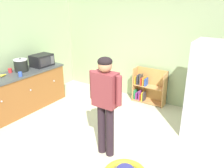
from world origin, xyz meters
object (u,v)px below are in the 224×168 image
object	(u,v)px
microwave	(42,60)
refrigerator	(210,91)
standing_person	(105,98)
kitchen_counter	(22,91)
banana_bunch	(3,75)
blue_cup	(20,74)
red_cup	(10,70)
crock_pot	(21,65)
bookshelf	(148,88)

from	to	relation	value
microwave	refrigerator	bearing A→B (deg)	8.68
standing_person	kitchen_counter	bearing A→B (deg)	173.93
refrigerator	banana_bunch	bearing A→B (deg)	-157.77
banana_bunch	blue_cup	xyz separation A→B (m)	(0.30, 0.21, 0.02)
banana_bunch	kitchen_counter	bearing A→B (deg)	78.05
microwave	blue_cup	size ratio (longest dim) A/B	5.05
refrigerator	blue_cup	world-z (taller)	refrigerator
microwave	blue_cup	distance (m)	0.81
kitchen_counter	red_cup	xyz separation A→B (m)	(-0.18, -0.09, 0.50)
microwave	crock_pot	size ratio (longest dim) A/B	1.59
standing_person	blue_cup	world-z (taller)	standing_person
kitchen_counter	refrigerator	xyz separation A→B (m)	(3.74, 1.22, 0.44)
red_cup	blue_cup	distance (m)	0.41
kitchen_counter	crock_pot	distance (m)	0.60
refrigerator	banana_bunch	world-z (taller)	refrigerator
standing_person	banana_bunch	distance (m)	2.57
refrigerator	microwave	size ratio (longest dim) A/B	3.71
red_cup	blue_cup	xyz separation A→B (m)	(0.41, -0.04, 0.00)
crock_pot	banana_bunch	xyz separation A→B (m)	(-0.01, -0.45, -0.11)
microwave	red_cup	size ratio (longest dim) A/B	5.05
kitchen_counter	bookshelf	bearing A→B (deg)	41.19
bookshelf	banana_bunch	xyz separation A→B (m)	(-2.30, -2.29, 0.55)
kitchen_counter	blue_cup	world-z (taller)	blue_cup
microwave	banana_bunch	world-z (taller)	microwave
kitchen_counter	crock_pot	bearing A→B (deg)	119.08
kitchen_counter	blue_cup	xyz separation A→B (m)	(0.22, -0.13, 0.50)
kitchen_counter	microwave	bearing A→B (deg)	89.51
microwave	kitchen_counter	bearing A→B (deg)	-90.49
refrigerator	standing_person	distance (m)	1.94
standing_person	red_cup	bearing A→B (deg)	176.32
bookshelf	red_cup	bearing A→B (deg)	-139.73
crock_pot	banana_bunch	world-z (taller)	crock_pot
refrigerator	blue_cup	bearing A→B (deg)	-159.00
refrigerator	bookshelf	bearing A→B (deg)	154.09
crock_pot	red_cup	world-z (taller)	crock_pot
blue_cup	microwave	bearing A→B (deg)	105.69
standing_person	crock_pot	xyz separation A→B (m)	(-2.56, 0.38, 0.03)
banana_bunch	blue_cup	bearing A→B (deg)	35.17
kitchen_counter	standing_person	world-z (taller)	standing_person
microwave	red_cup	xyz separation A→B (m)	(-0.19, -0.74, -0.09)
microwave	banana_bunch	xyz separation A→B (m)	(-0.08, -0.99, -0.11)
refrigerator	standing_person	bearing A→B (deg)	-129.97
bookshelf	red_cup	world-z (taller)	red_cup
kitchen_counter	red_cup	size ratio (longest dim) A/B	22.02
standing_person	red_cup	size ratio (longest dim) A/B	17.50
microwave	blue_cup	world-z (taller)	microwave
standing_person	microwave	bearing A→B (deg)	159.87
red_cup	kitchen_counter	bearing A→B (deg)	26.94
standing_person	refrigerator	bearing A→B (deg)	50.03
kitchen_counter	refrigerator	distance (m)	3.95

